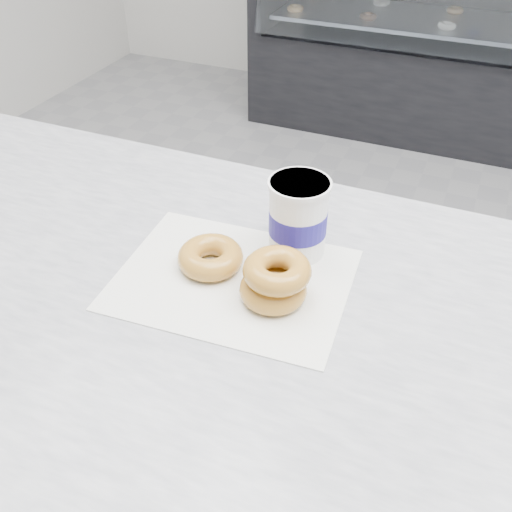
# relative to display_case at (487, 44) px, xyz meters

# --- Properties ---
(ground) EXTENTS (5.00, 5.00, 0.00)m
(ground) POSITION_rel_display_case_xyz_m (0.00, -2.12, -0.49)
(ground) COLOR gray
(ground) RESTS_ON ground
(display_case) EXTENTS (2.40, 0.74, 1.25)m
(display_case) POSITION_rel_display_case_xyz_m (0.00, 0.00, 0.00)
(display_case) COLOR black
(display_case) RESTS_ON ground
(wax_paper) EXTENTS (0.36, 0.28, 0.00)m
(wax_paper) POSITION_rel_display_case_xyz_m (-0.21, -2.67, 0.41)
(wax_paper) COLOR silver
(wax_paper) RESTS_ON counter
(donut_single) EXTENTS (0.12, 0.12, 0.03)m
(donut_single) POSITION_rel_display_case_xyz_m (-0.26, -2.65, 0.43)
(donut_single) COLOR #C28C35
(donut_single) RESTS_ON wax_paper
(donut_stack) EXTENTS (0.13, 0.13, 0.07)m
(donut_stack) POSITION_rel_display_case_xyz_m (-0.14, -2.68, 0.44)
(donut_stack) COLOR #C28C35
(donut_stack) RESTS_ON wax_paper
(coffee_cup) EXTENTS (0.09, 0.09, 0.13)m
(coffee_cup) POSITION_rel_display_case_xyz_m (-0.15, -2.57, 0.47)
(coffee_cup) COLOR white
(coffee_cup) RESTS_ON counter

